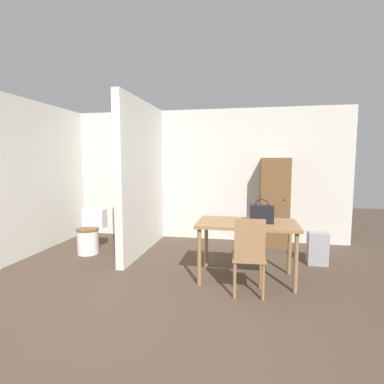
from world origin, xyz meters
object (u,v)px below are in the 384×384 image
Objects in this scene: dining_table at (247,229)px; wooden_cabinet at (274,202)px; space_heater at (318,249)px; toilet at (90,234)px; handbag at (262,214)px; wooden_chair at (249,254)px.

dining_table is 0.79× the size of wooden_cabinet.
dining_table is 1.36m from space_heater.
wooden_cabinet is (3.05, 1.00, 0.48)m from toilet.
wooden_cabinet is (0.28, 1.67, -0.08)m from handbag.
wooden_cabinet reaches higher than toilet.
dining_table is 0.51m from wooden_chair.
wooden_chair reaches higher than space_heater.
toilet is 3.24m from wooden_cabinet.
dining_table is at bearing -14.63° from toilet.
wooden_cabinet is at bearing 122.15° from space_heater.
space_heater is (0.56, -0.90, -0.55)m from wooden_cabinet.
space_heater is (1.00, 1.25, -0.25)m from wooden_chair.
wooden_chair is at bearing -101.34° from wooden_cabinet.
wooden_chair is (0.03, -0.47, -0.18)m from dining_table.
wooden_chair reaches higher than dining_table.
wooden_chair reaches higher than toilet.
handbag is at bearing -99.61° from wooden_cabinet.
wooden_cabinet is 1.19m from space_heater.
handbag reaches higher than space_heater.
dining_table is 1.74m from wooden_cabinet.
wooden_chair is at bearing -86.31° from dining_table.
space_heater is (0.85, 0.78, -0.63)m from handbag.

